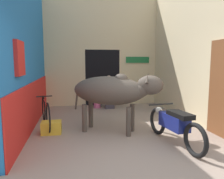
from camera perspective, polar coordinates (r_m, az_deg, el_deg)
ground_plane at (r=3.74m, az=8.29°, el=-18.60°), size 30.00×30.00×0.00m
wall_left_shopfront at (r=5.75m, az=-21.28°, el=9.94°), size 0.25×4.94×4.02m
wall_back_with_doorway at (r=8.46m, az=-2.79°, el=7.27°), size 4.15×0.93×4.02m
wall_right_with_door at (r=6.49m, az=20.19°, el=9.97°), size 0.22×4.94×4.02m
cow at (r=4.98m, az=0.35°, el=-0.31°), size 2.09×1.43×1.40m
motorcycle_near at (r=4.52m, az=15.88°, el=-8.63°), size 0.58×1.87×0.73m
bicycle at (r=5.74m, az=-16.93°, el=-5.76°), size 0.52×1.77×0.72m
shopkeeper_seated at (r=7.66m, az=-0.76°, el=-0.53°), size 0.45×0.33×1.15m
plastic_stool at (r=7.78m, az=-3.92°, el=-3.24°), size 0.35×0.35×0.39m
crate at (r=5.22m, az=-15.55°, el=-9.54°), size 0.44×0.32×0.28m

